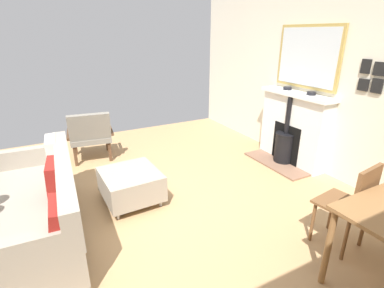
{
  "coord_description": "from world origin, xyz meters",
  "views": [
    {
      "loc": [
        0.72,
        2.73,
        1.92
      ],
      "look_at": [
        -0.67,
        0.1,
        0.77
      ],
      "focal_mm": 27.06,
      "sensor_mm": 36.0,
      "label": 1
    }
  ],
  "objects_px": {
    "fireplace": "(292,131)",
    "sofa": "(40,206)",
    "mantel_bowl_far": "(311,93)",
    "armchair_accent": "(90,134)",
    "ottoman": "(131,184)",
    "mantel_bowl_near": "(287,88)",
    "dining_chair_near_fireplace": "(353,201)"
  },
  "relations": [
    {
      "from": "fireplace",
      "to": "sofa",
      "type": "xyz_separation_m",
      "value": [
        3.5,
        0.2,
        -0.15
      ]
    },
    {
      "from": "fireplace",
      "to": "mantel_bowl_far",
      "type": "distance_m",
      "value": 0.67
    },
    {
      "from": "armchair_accent",
      "to": "ottoman",
      "type": "bearing_deg",
      "value": 97.19
    },
    {
      "from": "mantel_bowl_far",
      "to": "sofa",
      "type": "distance_m",
      "value": 3.62
    },
    {
      "from": "mantel_bowl_near",
      "to": "sofa",
      "type": "xyz_separation_m",
      "value": [
        3.53,
        0.42,
        -0.78
      ]
    },
    {
      "from": "mantel_bowl_far",
      "to": "sofa",
      "type": "relative_size",
      "value": 0.07
    },
    {
      "from": "mantel_bowl_far",
      "to": "dining_chair_near_fireplace",
      "type": "bearing_deg",
      "value": 54.84
    },
    {
      "from": "fireplace",
      "to": "ottoman",
      "type": "bearing_deg",
      "value": -0.42
    },
    {
      "from": "sofa",
      "to": "fireplace",
      "type": "bearing_deg",
      "value": -176.67
    },
    {
      "from": "mantel_bowl_far",
      "to": "ottoman",
      "type": "bearing_deg",
      "value": -5.52
    },
    {
      "from": "ottoman",
      "to": "mantel_bowl_far",
      "type": "bearing_deg",
      "value": 174.48
    },
    {
      "from": "mantel_bowl_near",
      "to": "mantel_bowl_far",
      "type": "relative_size",
      "value": 1.01
    },
    {
      "from": "mantel_bowl_far",
      "to": "armchair_accent",
      "type": "xyz_separation_m",
      "value": [
        2.76,
        -1.73,
        -0.68
      ]
    },
    {
      "from": "mantel_bowl_far",
      "to": "armchair_accent",
      "type": "distance_m",
      "value": 3.33
    },
    {
      "from": "mantel_bowl_near",
      "to": "ottoman",
      "type": "xyz_separation_m",
      "value": [
        2.57,
        0.2,
        -0.89
      ]
    },
    {
      "from": "fireplace",
      "to": "mantel_bowl_far",
      "type": "bearing_deg",
      "value": 98.11
    },
    {
      "from": "ottoman",
      "to": "armchair_accent",
      "type": "height_order",
      "value": "armchair_accent"
    },
    {
      "from": "armchair_accent",
      "to": "dining_chair_near_fireplace",
      "type": "bearing_deg",
      "value": 118.17
    },
    {
      "from": "mantel_bowl_near",
      "to": "mantel_bowl_far",
      "type": "distance_m",
      "value": 0.45
    },
    {
      "from": "sofa",
      "to": "dining_chair_near_fireplace",
      "type": "distance_m",
      "value": 2.92
    },
    {
      "from": "mantel_bowl_far",
      "to": "dining_chair_near_fireplace",
      "type": "height_order",
      "value": "mantel_bowl_far"
    },
    {
      "from": "ottoman",
      "to": "dining_chair_near_fireplace",
      "type": "distance_m",
      "value": 2.33
    },
    {
      "from": "mantel_bowl_near",
      "to": "sofa",
      "type": "height_order",
      "value": "mantel_bowl_near"
    },
    {
      "from": "mantel_bowl_near",
      "to": "sofa",
      "type": "relative_size",
      "value": 0.07
    },
    {
      "from": "ottoman",
      "to": "armchair_accent",
      "type": "bearing_deg",
      "value": -82.81
    },
    {
      "from": "fireplace",
      "to": "armchair_accent",
      "type": "height_order",
      "value": "fireplace"
    },
    {
      "from": "dining_chair_near_fireplace",
      "to": "fireplace",
      "type": "bearing_deg",
      "value": -120.55
    },
    {
      "from": "sofa",
      "to": "ottoman",
      "type": "height_order",
      "value": "sofa"
    },
    {
      "from": "mantel_bowl_far",
      "to": "sofa",
      "type": "bearing_deg",
      "value": -0.43
    },
    {
      "from": "fireplace",
      "to": "mantel_bowl_far",
      "type": "xyz_separation_m",
      "value": [
        -0.03,
        0.23,
        0.63
      ]
    },
    {
      "from": "sofa",
      "to": "armchair_accent",
      "type": "bearing_deg",
      "value": -114.43
    },
    {
      "from": "sofa",
      "to": "ottoman",
      "type": "xyz_separation_m",
      "value": [
        -0.96,
        -0.22,
        -0.11
      ]
    }
  ]
}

